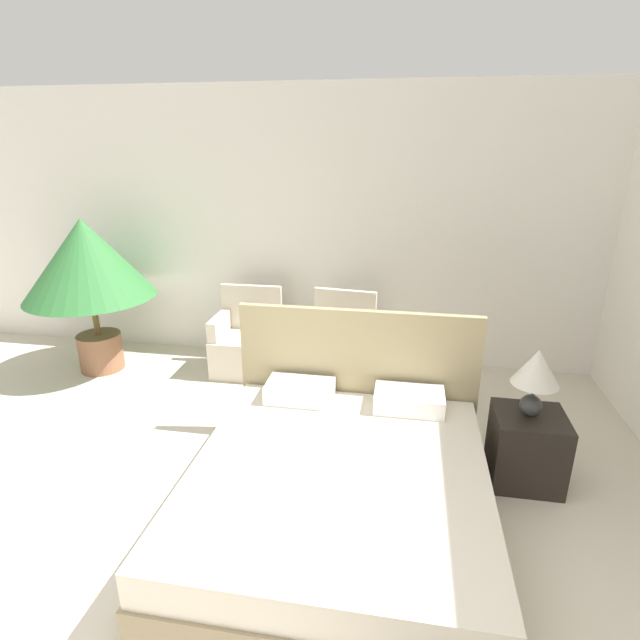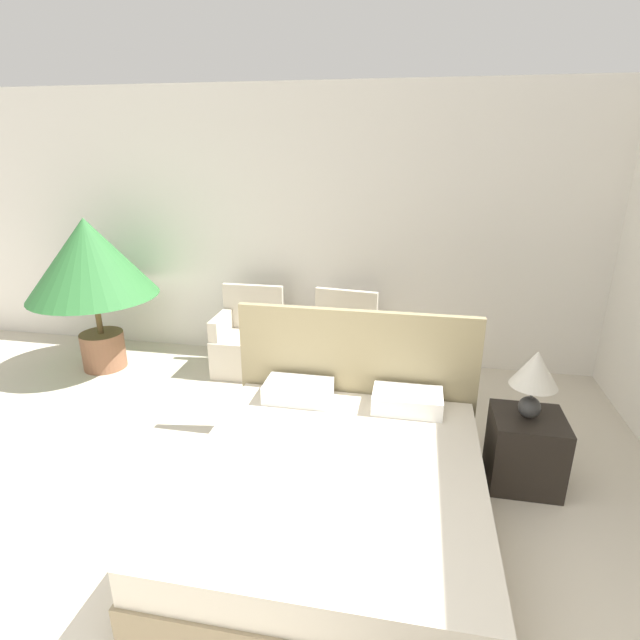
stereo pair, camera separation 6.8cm
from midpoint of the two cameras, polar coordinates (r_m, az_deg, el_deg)
wall_back at (r=5.42m, az=0.06°, el=10.31°), size 10.00×0.06×2.90m
bed at (r=3.36m, az=2.48°, el=-18.37°), size 1.87×2.05×1.14m
armchair_near_window_left at (r=5.38m, az=-7.82°, el=-2.93°), size 0.67×0.58×0.89m
armchair_near_window_right at (r=5.16m, az=2.64°, el=-3.76°), size 0.72×0.64×0.89m
potted_palm at (r=5.63m, az=-24.50°, el=5.93°), size 1.30×1.30×1.63m
nightstand at (r=3.96m, az=22.85°, el=-13.51°), size 0.49×0.46×0.53m
table_lamp at (r=3.69m, az=23.84°, el=-5.59°), size 0.32×0.32×0.49m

